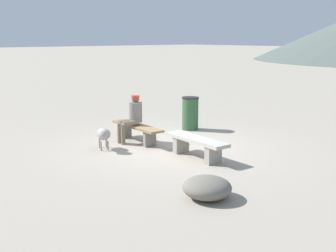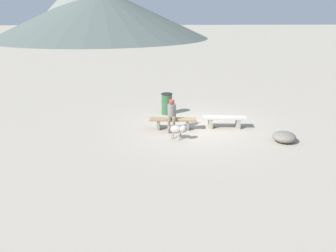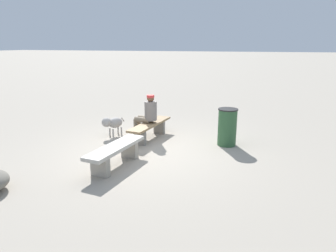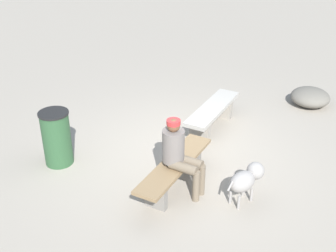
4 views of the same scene
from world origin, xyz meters
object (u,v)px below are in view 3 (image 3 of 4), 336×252
Objects in this scene: bench_right at (150,127)px; seated_person at (148,113)px; bench_left at (116,152)px; trash_bin at (227,127)px; dog at (113,123)px.

seated_person is (0.06, 0.09, 0.37)m from bench_right.
trash_bin is at bearing -37.20° from bench_left.
bench_right is 2.74× the size of dog.
bench_right is 0.39m from seated_person.
bench_right is at bearing 7.06° from bench_left.
dog is 0.72× the size of trash_bin.
seated_person is at bearing 126.28° from dog.
seated_person is at bearing 61.39° from bench_right.
trash_bin is at bearing -81.16° from bench_right.
seated_person is 1.27× the size of trash_bin.
bench_right is 2.11m from trash_bin.
seated_person is 1.08m from dog.
bench_left is at bearing 57.08° from dog.
dog is at bearing 35.92° from bench_left.
bench_left is at bearing -172.94° from bench_right.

